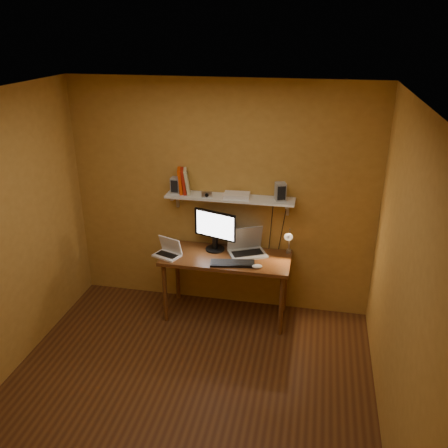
% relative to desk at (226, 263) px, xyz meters
% --- Properties ---
extents(room, '(3.44, 3.24, 2.64)m').
position_rel_desk_xyz_m(room, '(-0.12, -1.28, 0.64)').
color(room, '#553016').
rests_on(room, ground).
extents(desk, '(1.40, 0.60, 0.75)m').
position_rel_desk_xyz_m(desk, '(0.00, 0.00, 0.00)').
color(desk, brown).
rests_on(desk, ground).
extents(wall_shelf, '(1.40, 0.25, 0.21)m').
position_rel_desk_xyz_m(wall_shelf, '(-0.00, 0.19, 0.69)').
color(wall_shelf, silver).
rests_on(wall_shelf, room).
extents(monitor, '(0.49, 0.27, 0.46)m').
position_rel_desk_xyz_m(monitor, '(-0.16, 0.14, 0.34)').
color(monitor, black).
rests_on(monitor, desk).
extents(laptop, '(0.48, 0.43, 0.29)m').
position_rel_desk_xyz_m(laptop, '(0.20, 0.13, 0.16)').
color(laptop, gray).
rests_on(laptop, desk).
extents(netbook, '(0.33, 0.29, 0.21)m').
position_rel_desk_xyz_m(netbook, '(-0.62, -0.10, 0.14)').
color(netbook, white).
rests_on(netbook, desk).
extents(keyboard, '(0.49, 0.23, 0.02)m').
position_rel_desk_xyz_m(keyboard, '(0.10, -0.17, 0.10)').
color(keyboard, black).
rests_on(keyboard, desk).
extents(mouse, '(0.12, 0.10, 0.04)m').
position_rel_desk_xyz_m(mouse, '(0.37, -0.19, 0.11)').
color(mouse, white).
rests_on(mouse, desk).
extents(desk_lamp, '(0.09, 0.23, 0.38)m').
position_rel_desk_xyz_m(desk_lamp, '(0.66, 0.13, 0.29)').
color(desk_lamp, silver).
rests_on(desk_lamp, desk).
extents(speaker_left, '(0.10, 0.10, 0.17)m').
position_rel_desk_xyz_m(speaker_left, '(-0.61, 0.20, 0.80)').
color(speaker_left, gray).
rests_on(speaker_left, wall_shelf).
extents(speaker_right, '(0.13, 0.13, 0.19)m').
position_rel_desk_xyz_m(speaker_right, '(0.54, 0.19, 0.81)').
color(speaker_right, gray).
rests_on(speaker_right, wall_shelf).
extents(books, '(0.18, 0.20, 0.27)m').
position_rel_desk_xyz_m(books, '(-0.52, 0.21, 0.85)').
color(books, '#D73D07').
rests_on(books, wall_shelf).
extents(shelf_camera, '(0.11, 0.07, 0.07)m').
position_rel_desk_xyz_m(shelf_camera, '(-0.24, 0.12, 0.74)').
color(shelf_camera, silver).
rests_on(shelf_camera, wall_shelf).
extents(router, '(0.28, 0.20, 0.05)m').
position_rel_desk_xyz_m(router, '(0.08, 0.19, 0.73)').
color(router, white).
rests_on(router, wall_shelf).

